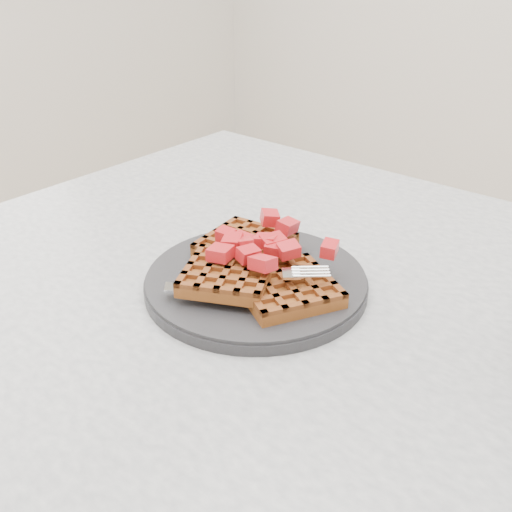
% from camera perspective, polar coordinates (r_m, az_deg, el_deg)
% --- Properties ---
extents(table, '(1.20, 0.80, 0.75)m').
position_cam_1_polar(table, '(0.66, 12.46, -15.08)').
color(table, beige).
rests_on(table, ground).
extents(plate, '(0.25, 0.25, 0.02)m').
position_cam_1_polar(plate, '(0.64, 0.00, -2.53)').
color(plate, '#232326').
rests_on(plate, table).
extents(waffles, '(0.21, 0.19, 0.03)m').
position_cam_1_polar(waffles, '(0.62, -0.21, -1.16)').
color(waffles, '#934E1F').
rests_on(waffles, plate).
extents(strawberry_pile, '(0.15, 0.15, 0.02)m').
position_cam_1_polar(strawberry_pile, '(0.61, 0.00, 1.15)').
color(strawberry_pile, '#AB0009').
rests_on(strawberry_pile, waffles).
extents(fork, '(0.15, 0.14, 0.02)m').
position_cam_1_polar(fork, '(0.59, 0.33, -3.41)').
color(fork, silver).
rests_on(fork, plate).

